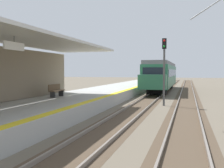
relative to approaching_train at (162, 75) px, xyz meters
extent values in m
cube|color=#A8A8A3|center=(-4.40, -18.65, -1.73)|extent=(5.00, 80.00, 0.90)
cube|color=yellow|center=(-2.15, -18.65, -1.27)|extent=(0.50, 80.00, 0.01)
cube|color=white|center=(-4.10, -25.70, 1.64)|extent=(0.08, 1.40, 0.36)
cylinder|color=#333333|center=(-4.10, -25.70, 1.96)|extent=(0.03, 0.03, 0.27)
cube|color=#4C3D2D|center=(0.00, -14.65, -2.17)|extent=(2.34, 120.00, 0.01)
cube|color=slate|center=(-0.72, -14.65, -2.09)|extent=(0.08, 120.00, 0.15)
cube|color=slate|center=(0.72, -14.65, -2.09)|extent=(0.08, 120.00, 0.15)
cube|color=#4C3D2D|center=(3.40, -14.65, -2.17)|extent=(2.34, 120.00, 0.01)
cube|color=slate|center=(2.68, -14.65, -2.09)|extent=(0.08, 120.00, 0.15)
cube|color=slate|center=(4.12, -14.65, -2.09)|extent=(0.08, 120.00, 0.15)
cube|color=#286647|center=(0.00, 0.38, -0.11)|extent=(2.90, 18.00, 2.70)
cube|color=slate|center=(0.00, 0.38, 1.46)|extent=(2.67, 18.00, 0.44)
cube|color=black|center=(0.00, -8.64, 0.30)|extent=(2.32, 0.06, 1.21)
cube|color=#286647|center=(0.00, -9.42, -0.58)|extent=(2.78, 1.60, 1.49)
cube|color=black|center=(1.46, 0.38, 0.30)|extent=(0.04, 15.84, 0.86)
cylinder|color=#333333|center=(0.00, 3.98, 2.13)|extent=(0.06, 0.06, 0.90)
cube|color=black|center=(0.00, -5.47, -1.82)|extent=(2.17, 2.20, 0.72)
cube|color=black|center=(0.00, 6.23, -1.82)|extent=(2.17, 2.20, 0.72)
cylinder|color=#4C4C4C|center=(1.67, -15.44, 0.02)|extent=(0.16, 0.16, 4.40)
cube|color=black|center=(1.67, -15.44, 2.62)|extent=(0.32, 0.24, 0.80)
sphere|color=red|center=(1.67, -15.58, 2.84)|extent=(0.16, 0.16, 0.16)
sphere|color=green|center=(1.67, -15.58, 2.40)|extent=(0.16, 0.16, 0.16)
cylinder|color=#9EA3A8|center=(4.74, -21.74, 3.92)|extent=(2.47, 0.07, 1.60)
cube|color=brown|center=(-5.27, -19.65, -0.84)|extent=(0.44, 1.60, 0.06)
cube|color=brown|center=(-5.47, -19.65, -0.60)|extent=(0.06, 1.60, 0.40)
cube|color=#333333|center=(-5.27, -20.25, -1.06)|extent=(0.36, 0.08, 0.44)
cube|color=#333333|center=(-5.27, -19.05, -1.06)|extent=(0.36, 0.08, 0.44)
camera|label=1|loc=(3.48, -35.71, 0.51)|focal=41.45mm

